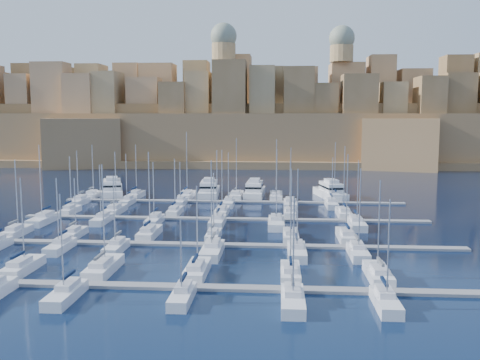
# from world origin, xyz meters

# --- Properties ---
(ground) EXTENTS (600.00, 600.00, 0.00)m
(ground) POSITION_xyz_m (0.00, 0.00, 0.00)
(ground) COLOR #050F32
(ground) RESTS_ON ground
(pontoon_near) EXTENTS (84.00, 2.00, 0.40)m
(pontoon_near) POSITION_xyz_m (0.00, -34.00, 0.20)
(pontoon_near) COLOR slate
(pontoon_near) RESTS_ON ground
(pontoon_mid_near) EXTENTS (84.00, 2.00, 0.40)m
(pontoon_mid_near) POSITION_xyz_m (0.00, -12.00, 0.20)
(pontoon_mid_near) COLOR slate
(pontoon_mid_near) RESTS_ON ground
(pontoon_mid_far) EXTENTS (84.00, 2.00, 0.40)m
(pontoon_mid_far) POSITION_xyz_m (0.00, 10.00, 0.20)
(pontoon_mid_far) COLOR slate
(pontoon_mid_far) RESTS_ON ground
(pontoon_far) EXTENTS (84.00, 2.00, 0.40)m
(pontoon_far) POSITION_xyz_m (0.00, 32.00, 0.20)
(pontoon_far) COLOR slate
(pontoon_far) RESTS_ON ground
(sailboat_1) EXTENTS (2.70, 8.99, 13.40)m
(sailboat_1) POSITION_xyz_m (-24.02, -28.62, 0.74)
(sailboat_1) COLOR white
(sailboat_1) RESTS_ON ground
(sailboat_2) EXTENTS (2.99, 9.97, 15.29)m
(sailboat_2) POSITION_xyz_m (-12.72, -28.13, 0.76)
(sailboat_2) COLOR white
(sailboat_2) RESTS_ON ground
(sailboat_3) EXTENTS (2.79, 9.30, 12.51)m
(sailboat_3) POSITION_xyz_m (0.33, -28.47, 0.73)
(sailboat_3) COLOR white
(sailboat_3) RESTS_ON ground
(sailboat_4) EXTENTS (2.59, 8.63, 14.01)m
(sailboat_4) POSITION_xyz_m (12.98, -28.79, 0.74)
(sailboat_4) COLOR white
(sailboat_4) RESTS_ON ground
(sailboat_5) EXTENTS (2.80, 9.32, 13.52)m
(sailboat_5) POSITION_xyz_m (24.58, -28.46, 0.74)
(sailboat_5) COLOR white
(sailboat_5) RESTS_ON ground
(sailboat_8) EXTENTS (2.54, 8.47, 13.05)m
(sailboat_8) POSITION_xyz_m (-13.62, -39.13, 0.73)
(sailboat_8) COLOR white
(sailboat_8) RESTS_ON ground
(sailboat_9) EXTENTS (2.30, 7.68, 10.40)m
(sailboat_9) POSITION_xyz_m (0.20, -38.74, 0.70)
(sailboat_9) COLOR white
(sailboat_9) RESTS_ON ground
(sailboat_10) EXTENTS (2.65, 8.84, 13.09)m
(sailboat_10) POSITION_xyz_m (13.02, -39.31, 0.73)
(sailboat_10) COLOR white
(sailboat_10) RESTS_ON ground
(sailboat_11) EXTENTS (2.45, 8.15, 12.85)m
(sailboat_11) POSITION_xyz_m (23.51, -38.97, 0.73)
(sailboat_11) COLOR white
(sailboat_11) RESTS_ON ground
(sailboat_12) EXTENTS (2.46, 8.22, 14.04)m
(sailboat_12) POSITION_xyz_m (-35.69, -7.00, 0.74)
(sailboat_12) COLOR white
(sailboat_12) RESTS_ON ground
(sailboat_13) EXTENTS (2.21, 7.35, 10.81)m
(sailboat_13) POSITION_xyz_m (-24.76, -7.42, 0.70)
(sailboat_13) COLOR white
(sailboat_13) RESTS_ON ground
(sailboat_14) EXTENTS (2.81, 9.35, 15.43)m
(sailboat_14) POSITION_xyz_m (-11.59, -6.44, 0.76)
(sailboat_14) COLOR white
(sailboat_14) RESTS_ON ground
(sailboat_15) EXTENTS (2.25, 7.49, 11.93)m
(sailboat_15) POSITION_xyz_m (0.04, -7.36, 0.71)
(sailboat_15) COLOR white
(sailboat_15) RESTS_ON ground
(sailboat_16) EXTENTS (2.65, 8.84, 12.75)m
(sailboat_16) POSITION_xyz_m (13.51, -6.69, 0.73)
(sailboat_16) COLOR white
(sailboat_16) RESTS_ON ground
(sailboat_17) EXTENTS (2.85, 9.50, 15.20)m
(sailboat_17) POSITION_xyz_m (23.16, -6.37, 0.76)
(sailboat_17) COLOR white
(sailboat_17) RESTS_ON ground
(sailboat_19) EXTENTS (2.46, 8.19, 12.10)m
(sailboat_19) POSITION_xyz_m (-23.49, -16.99, 0.72)
(sailboat_19) COLOR white
(sailboat_19) RESTS_ON ground
(sailboat_20) EXTENTS (2.38, 7.94, 12.50)m
(sailboat_20) POSITION_xyz_m (-14.39, -16.86, 0.72)
(sailboat_20) COLOR white
(sailboat_20) RESTS_ON ground
(sailboat_21) EXTENTS (2.97, 9.91, 15.16)m
(sailboat_21) POSITION_xyz_m (1.12, -17.83, 0.76)
(sailboat_21) COLOR white
(sailboat_21) RESTS_ON ground
(sailboat_22) EXTENTS (2.81, 9.35, 13.93)m
(sailboat_22) POSITION_xyz_m (14.20, -17.56, 0.74)
(sailboat_22) COLOR white
(sailboat_22) RESTS_ON ground
(sailboat_23) EXTENTS (2.61, 8.71, 14.02)m
(sailboat_23) POSITION_xyz_m (23.55, -17.25, 0.74)
(sailboat_23) COLOR white
(sailboat_23) RESTS_ON ground
(sailboat_24) EXTENTS (2.30, 7.66, 12.85)m
(sailboat_24) POSITION_xyz_m (-34.38, 14.73, 0.73)
(sailboat_24) COLOR white
(sailboat_24) RESTS_ON ground
(sailboat_25) EXTENTS (2.88, 9.59, 13.88)m
(sailboat_25) POSITION_xyz_m (-24.54, 15.67, 0.75)
(sailboat_25) COLOR white
(sailboat_25) RESTS_ON ground
(sailboat_26) EXTENTS (2.42, 8.08, 12.48)m
(sailboat_26) POSITION_xyz_m (-11.17, 14.93, 0.72)
(sailboat_26) COLOR white
(sailboat_26) RESTS_ON ground
(sailboat_27) EXTENTS (2.72, 9.05, 14.42)m
(sailboat_27) POSITION_xyz_m (-0.92, 15.41, 0.75)
(sailboat_27) COLOR white
(sailboat_27) RESTS_ON ground
(sailboat_28) EXTENTS (2.51, 8.37, 12.34)m
(sailboat_28) POSITION_xyz_m (13.81, 15.08, 0.72)
(sailboat_28) COLOR white
(sailboat_28) RESTS_ON ground
(sailboat_29) EXTENTS (2.77, 9.25, 15.30)m
(sailboat_29) POSITION_xyz_m (25.31, 15.51, 0.76)
(sailboat_29) COLOR white
(sailboat_29) RESTS_ON ground
(sailboat_30) EXTENTS (3.01, 10.05, 16.09)m
(sailboat_30) POSITION_xyz_m (-35.74, 4.10, 0.77)
(sailboat_30) COLOR white
(sailboat_30) RESTS_ON ground
(sailboat_31) EXTENTS (2.45, 8.17, 12.11)m
(sailboat_31) POSITION_xyz_m (-24.05, 5.02, 0.72)
(sailboat_31) COLOR white
(sailboat_31) RESTS_ON ground
(sailboat_32) EXTENTS (2.47, 8.23, 12.67)m
(sailboat_32) POSITION_xyz_m (-13.29, 4.99, 0.73)
(sailboat_32) COLOR white
(sailboat_32) RESTS_ON ground
(sailboat_33) EXTENTS (2.72, 9.07, 15.21)m
(sailboat_33) POSITION_xyz_m (-0.63, 4.58, 0.75)
(sailboat_33) COLOR white
(sailboat_33) RESTS_ON ground
(sailboat_34) EXTENTS (3.10, 10.34, 15.40)m
(sailboat_34) POSITION_xyz_m (10.96, 3.95, 0.77)
(sailboat_34) COLOR white
(sailboat_34) RESTS_ON ground
(sailboat_35) EXTENTS (2.89, 9.62, 13.46)m
(sailboat_35) POSITION_xyz_m (26.40, 4.31, 0.74)
(sailboat_35) COLOR white
(sailboat_35) RESTS_ON ground
(sailboat_36) EXTENTS (2.52, 8.40, 14.13)m
(sailboat_36) POSITION_xyz_m (-37.24, 37.09, 0.74)
(sailboat_36) COLOR white
(sailboat_36) RESTS_ON ground
(sailboat_37) EXTENTS (2.79, 9.31, 14.17)m
(sailboat_37) POSITION_xyz_m (-25.83, 37.54, 0.75)
(sailboat_37) COLOR white
(sailboat_37) RESTS_ON ground
(sailboat_38) EXTENTS (3.07, 10.24, 17.42)m
(sailboat_38) POSITION_xyz_m (-12.51, 38.00, 0.78)
(sailboat_38) COLOR white
(sailboat_38) RESTS_ON ground
(sailboat_39) EXTENTS (3.17, 10.55, 15.84)m
(sailboat_39) POSITION_xyz_m (0.42, 38.15, 0.77)
(sailboat_39) COLOR white
(sailboat_39) RESTS_ON ground
(sailboat_40) EXTENTS (3.16, 10.54, 15.66)m
(sailboat_40) POSITION_xyz_m (10.75, 38.14, 0.77)
(sailboat_40) COLOR white
(sailboat_40) RESTS_ON ground
(sailboat_41) EXTENTS (2.72, 9.06, 15.03)m
(sailboat_41) POSITION_xyz_m (25.60, 37.42, 0.75)
(sailboat_41) COLOR white
(sailboat_41) RESTS_ON ground
(sailboat_42) EXTENTS (2.75, 9.17, 13.35)m
(sailboat_42) POSITION_xyz_m (-36.88, 26.53, 0.74)
(sailboat_42) COLOR white
(sailboat_42) RESTS_ON ground
(sailboat_43) EXTENTS (2.32, 7.72, 12.59)m
(sailboat_43) POSITION_xyz_m (-25.17, 27.24, 0.72)
(sailboat_43) COLOR white
(sailboat_43) RESTS_ON ground
(sailboat_44) EXTENTS (2.20, 7.32, 10.72)m
(sailboat_44) POSITION_xyz_m (-12.15, 27.44, 0.70)
(sailboat_44) COLOR white
(sailboat_44) RESTS_ON ground
(sailboat_45) EXTENTS (2.58, 8.62, 13.09)m
(sailboat_45) POSITION_xyz_m (-0.49, 26.80, 0.73)
(sailboat_45) COLOR white
(sailboat_45) RESTS_ON ground
(sailboat_46) EXTENTS (3.04, 10.13, 14.38)m
(sailboat_46) POSITION_xyz_m (14.12, 26.06, 0.76)
(sailboat_46) COLOR white
(sailboat_46) RESTS_ON ground
(sailboat_47) EXTENTS (2.59, 8.64, 12.12)m
(sailboat_47) POSITION_xyz_m (23.82, 26.79, 0.72)
(sailboat_47) COLOR white
(sailboat_47) RESTS_ON ground
(motor_yacht_a) EXTENTS (10.32, 18.47, 5.25)m
(motor_yacht_a) POSITION_xyz_m (-33.59, 42.01, 1.73)
(motor_yacht_a) COLOR white
(motor_yacht_a) RESTS_ON ground
(motor_yacht_b) EXTENTS (5.93, 16.60, 5.25)m
(motor_yacht_b) POSITION_xyz_m (-7.08, 41.34, 1.73)
(motor_yacht_b) COLOR white
(motor_yacht_b) RESTS_ON ground
(motor_yacht_c) EXTENTS (5.27, 15.79, 5.25)m
(motor_yacht_c) POSITION_xyz_m (5.07, 41.00, 1.73)
(motor_yacht_c) COLOR white
(motor_yacht_c) RESTS_ON ground
(motor_yacht_d) EXTENTS (8.13, 16.51, 5.25)m
(motor_yacht_d) POSITION_xyz_m (24.94, 41.12, 1.73)
(motor_yacht_d) COLOR white
(motor_yacht_d) RESTS_ON ground
(fortified_city) EXTENTS (460.00, 108.95, 59.52)m
(fortified_city) POSITION_xyz_m (-0.19, 155.26, 14.74)
(fortified_city) COLOR brown
(fortified_city) RESTS_ON ground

